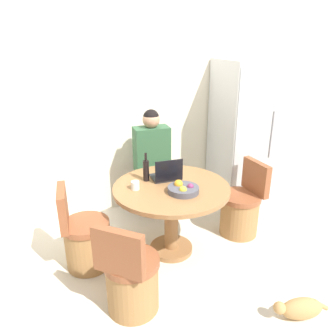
# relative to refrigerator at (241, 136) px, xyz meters

# --- Properties ---
(ground_plane) EXTENTS (12.00, 12.00, 0.00)m
(ground_plane) POSITION_rel_refrigerator_xyz_m (-1.24, -0.95, -0.92)
(ground_plane) COLOR beige
(wall_back) EXTENTS (7.00, 0.06, 2.60)m
(wall_back) POSITION_rel_refrigerator_xyz_m (-1.24, 0.40, 0.38)
(wall_back) COLOR silver
(wall_back) RESTS_ON ground_plane
(refrigerator) EXTENTS (0.61, 0.72, 1.84)m
(refrigerator) POSITION_rel_refrigerator_xyz_m (0.00, 0.00, 0.00)
(refrigerator) COLOR silver
(refrigerator) RESTS_ON ground_plane
(dining_table) EXTENTS (1.13, 1.13, 0.74)m
(dining_table) POSITION_rel_refrigerator_xyz_m (-1.20, -0.76, -0.35)
(dining_table) COLOR olive
(dining_table) RESTS_ON ground_plane
(chair_near_left_corner) EXTENTS (0.51, 0.51, 0.84)m
(chair_near_left_corner) POSITION_rel_refrigerator_xyz_m (-1.77, -1.40, -0.64)
(chair_near_left_corner) COLOR #9E7042
(chair_near_left_corner) RESTS_ON ground_plane
(chair_right_side) EXTENTS (0.45, 0.44, 0.84)m
(chair_right_side) POSITION_rel_refrigerator_xyz_m (-0.35, -0.68, -0.64)
(chair_right_side) COLOR #9E7042
(chair_right_side) RESTS_ON ground_plane
(chair_left_side) EXTENTS (0.45, 0.44, 0.84)m
(chair_left_side) POSITION_rel_refrigerator_xyz_m (-2.06, -0.71, -0.64)
(chair_left_side) COLOR #9E7042
(chair_left_side) RESTS_ON ground_plane
(person_seated) EXTENTS (0.40, 0.37, 1.34)m
(person_seated) POSITION_rel_refrigerator_xyz_m (-1.18, 0.04, -0.19)
(person_seated) COLOR #2D2D38
(person_seated) RESTS_ON ground_plane
(laptop) EXTENTS (0.28, 0.24, 0.23)m
(laptop) POSITION_rel_refrigerator_xyz_m (-1.20, -0.59, -0.13)
(laptop) COLOR #232328
(laptop) RESTS_ON dining_table
(fruit_bowl) EXTENTS (0.29, 0.29, 0.10)m
(fruit_bowl) POSITION_rel_refrigerator_xyz_m (-1.15, -0.92, -0.15)
(fruit_bowl) COLOR #4C4C56
(fruit_bowl) RESTS_ON dining_table
(coffee_cup) EXTENTS (0.08, 0.08, 0.08)m
(coffee_cup) POSITION_rel_refrigerator_xyz_m (-1.55, -0.71, -0.14)
(coffee_cup) COLOR white
(coffee_cup) RESTS_ON dining_table
(bottle) EXTENTS (0.06, 0.06, 0.29)m
(bottle) POSITION_rel_refrigerator_xyz_m (-1.40, -0.55, -0.07)
(bottle) COLOR black
(bottle) RESTS_ON dining_table
(cat) EXTENTS (0.46, 0.22, 0.18)m
(cat) POSITION_rel_refrigerator_xyz_m (-0.55, -1.93, -0.83)
(cat) COLOR tan
(cat) RESTS_ON ground_plane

